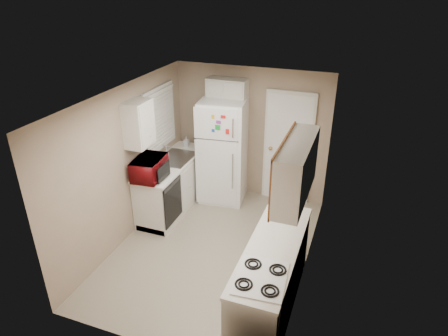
% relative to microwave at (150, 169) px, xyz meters
% --- Properties ---
extents(floor, '(3.80, 3.80, 0.00)m').
position_rel_microwave_xyz_m(floor, '(1.15, -0.25, -1.05)').
color(floor, '#B4A790').
rests_on(floor, ground).
extents(ceiling, '(3.80, 3.80, 0.00)m').
position_rel_microwave_xyz_m(ceiling, '(1.15, -0.25, 1.35)').
color(ceiling, white).
rests_on(ceiling, floor).
extents(wall_left, '(3.80, 3.80, 0.00)m').
position_rel_microwave_xyz_m(wall_left, '(-0.25, -0.25, 0.15)').
color(wall_left, tan).
rests_on(wall_left, floor).
extents(wall_right, '(3.80, 3.80, 0.00)m').
position_rel_microwave_xyz_m(wall_right, '(2.55, -0.25, 0.15)').
color(wall_right, tan).
rests_on(wall_right, floor).
extents(wall_back, '(2.80, 2.80, 0.00)m').
position_rel_microwave_xyz_m(wall_back, '(1.15, 1.65, 0.15)').
color(wall_back, tan).
rests_on(wall_back, floor).
extents(wall_front, '(2.80, 2.80, 0.00)m').
position_rel_microwave_xyz_m(wall_front, '(1.15, -2.15, 0.15)').
color(wall_front, tan).
rests_on(wall_front, floor).
extents(left_counter, '(0.60, 1.80, 0.90)m').
position_rel_microwave_xyz_m(left_counter, '(0.05, 0.65, -0.60)').
color(left_counter, silver).
rests_on(left_counter, floor).
extents(dishwasher, '(0.03, 0.58, 0.72)m').
position_rel_microwave_xyz_m(dishwasher, '(0.34, 0.05, -0.56)').
color(dishwasher, black).
rests_on(dishwasher, floor).
extents(sink, '(0.54, 0.74, 0.16)m').
position_rel_microwave_xyz_m(sink, '(0.05, 0.80, -0.19)').
color(sink, gray).
rests_on(sink, left_counter).
extents(microwave, '(0.64, 0.40, 0.41)m').
position_rel_microwave_xyz_m(microwave, '(0.00, 0.00, 0.00)').
color(microwave, maroon).
rests_on(microwave, left_counter).
extents(soap_bottle, '(0.09, 0.09, 0.19)m').
position_rel_microwave_xyz_m(soap_bottle, '(0.00, 1.35, -0.05)').
color(soap_bottle, white).
rests_on(soap_bottle, left_counter).
extents(window_blinds, '(0.10, 0.98, 1.08)m').
position_rel_microwave_xyz_m(window_blinds, '(-0.21, 0.80, 0.55)').
color(window_blinds, silver).
rests_on(window_blinds, wall_left).
extents(upper_cabinet_left, '(0.30, 0.45, 0.70)m').
position_rel_microwave_xyz_m(upper_cabinet_left, '(-0.10, -0.03, 0.75)').
color(upper_cabinet_left, silver).
rests_on(upper_cabinet_left, wall_left).
extents(refrigerator, '(0.86, 0.84, 1.89)m').
position_rel_microwave_xyz_m(refrigerator, '(0.76, 1.30, -0.10)').
color(refrigerator, white).
rests_on(refrigerator, floor).
extents(cabinet_over_fridge, '(0.70, 0.30, 0.40)m').
position_rel_microwave_xyz_m(cabinet_over_fridge, '(0.75, 1.50, 0.95)').
color(cabinet_over_fridge, silver).
rests_on(cabinet_over_fridge, wall_back).
extents(interior_door, '(0.86, 0.06, 2.08)m').
position_rel_microwave_xyz_m(interior_door, '(1.85, 1.61, -0.03)').
color(interior_door, white).
rests_on(interior_door, floor).
extents(right_counter, '(0.60, 2.00, 0.90)m').
position_rel_microwave_xyz_m(right_counter, '(2.25, -1.05, -0.60)').
color(right_counter, silver).
rests_on(right_counter, floor).
extents(stove, '(0.58, 0.69, 0.79)m').
position_rel_microwave_xyz_m(stove, '(2.26, -1.62, -0.65)').
color(stove, white).
rests_on(stove, floor).
extents(upper_cabinet_right, '(0.30, 1.20, 0.70)m').
position_rel_microwave_xyz_m(upper_cabinet_right, '(2.40, -0.75, 0.75)').
color(upper_cabinet_right, silver).
rests_on(upper_cabinet_right, wall_right).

